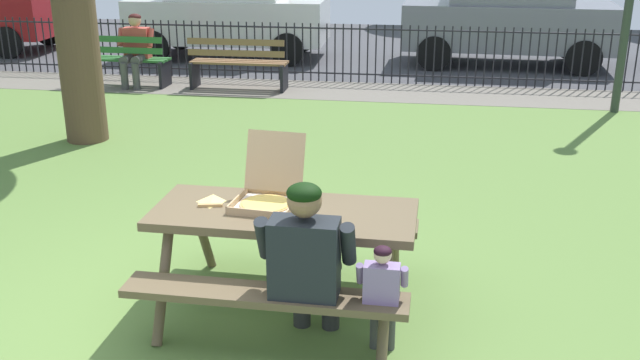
% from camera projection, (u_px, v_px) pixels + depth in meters
% --- Properties ---
extents(ground, '(28.00, 12.24, 0.02)m').
position_uv_depth(ground, '(248.00, 215.00, 6.94)').
color(ground, olive).
extents(cobblestone_walkway, '(28.00, 1.40, 0.01)m').
position_uv_depth(cobblestone_walkway, '(329.00, 91.00, 11.99)').
color(cobblestone_walkway, slate).
extents(street_asphalt, '(28.00, 7.54, 0.01)m').
position_uv_depth(street_asphalt, '(358.00, 47.00, 16.15)').
color(street_asphalt, '#424247').
extents(picnic_table_foreground, '(1.82, 1.50, 0.79)m').
position_uv_depth(picnic_table_foreground, '(284.00, 233.00, 5.02)').
color(picnic_table_foreground, brown).
rests_on(picnic_table_foreground, ground).
extents(pizza_box_open, '(0.47, 0.54, 0.46)m').
position_uv_depth(pizza_box_open, '(268.00, 191.00, 5.06)').
color(pizza_box_open, tan).
rests_on(pizza_box_open, picnic_table_foreground).
extents(pizza_slice_on_table, '(0.20, 0.24, 0.02)m').
position_uv_depth(pizza_slice_on_table, '(211.00, 201.00, 5.10)').
color(pizza_slice_on_table, '#F6DD7A').
rests_on(pizza_slice_on_table, picnic_table_foreground).
extents(adult_at_table, '(0.61, 0.59, 1.19)m').
position_uv_depth(adult_at_table, '(307.00, 260.00, 4.50)').
color(adult_at_table, '#2C2C2C').
rests_on(adult_at_table, ground).
extents(child_at_table, '(0.31, 0.31, 0.83)m').
position_uv_depth(child_at_table, '(382.00, 290.00, 4.45)').
color(child_at_table, '#434343').
rests_on(child_at_table, ground).
extents(iron_fence_streetside, '(20.36, 0.03, 1.00)m').
position_uv_depth(iron_fence_streetside, '(335.00, 53.00, 12.47)').
color(iron_fence_streetside, black).
rests_on(iron_fence_streetside, ground).
extents(park_bench_left, '(1.61, 0.50, 0.85)m').
position_uv_depth(park_bench_left, '(121.00, 61.00, 12.23)').
color(park_bench_left, '#2B682D').
rests_on(park_bench_left, ground).
extents(park_bench_center, '(1.60, 0.46, 0.85)m').
position_uv_depth(park_bench_center, '(238.00, 64.00, 11.94)').
color(park_bench_center, brown).
rests_on(park_bench_center, ground).
extents(person_on_park_bench, '(0.61, 0.60, 1.19)m').
position_uv_depth(person_on_park_bench, '(135.00, 47.00, 12.13)').
color(person_on_park_bench, '#474747').
rests_on(person_on_park_bench, ground).
extents(parked_car_left, '(3.94, 1.92, 1.98)m').
position_uv_depth(parked_car_left, '(229.00, 7.00, 14.57)').
color(parked_car_left, white).
rests_on(parked_car_left, ground).
extents(parked_car_center, '(3.96, 1.94, 1.98)m').
position_uv_depth(parked_car_center, '(509.00, 12.00, 13.78)').
color(parked_car_center, slate).
rests_on(parked_car_center, ground).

